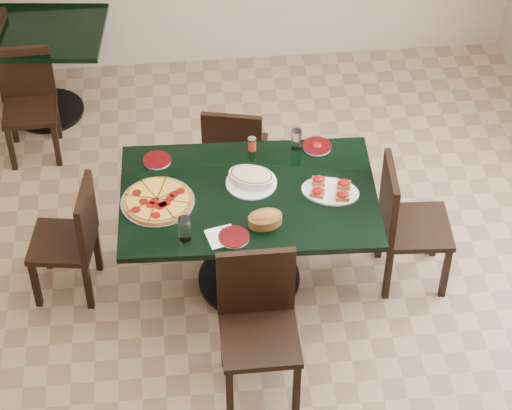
{
  "coord_description": "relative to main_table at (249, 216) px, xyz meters",
  "views": [
    {
      "loc": [
        -0.25,
        -4.1,
        4.74
      ],
      "look_at": [
        0.17,
        0.0,
        0.9
      ],
      "focal_mm": 70.0,
      "sensor_mm": 36.0,
      "label": 1
    }
  ],
  "objects": [
    {
      "name": "floor",
      "position": [
        -0.15,
        -0.26,
        -0.57
      ],
      "size": [
        5.5,
        5.5,
        0.0
      ],
      "primitive_type": "plane",
      "color": "#886F4F",
      "rests_on": "ground"
    },
    {
      "name": "bread_basket",
      "position": [
        0.07,
        -0.26,
        0.22
      ],
      "size": [
        0.22,
        0.17,
        0.09
      ],
      "rotation": [
        0.0,
        0.0,
        0.18
      ],
      "color": "brown",
      "rests_on": "main_table"
    },
    {
      "name": "napkin_setting",
      "position": [
        -0.18,
        -0.34,
        0.18
      ],
      "size": [
        0.19,
        0.19,
        0.01
      ],
      "rotation": [
        0.0,
        0.0,
        0.23
      ],
      "color": "white",
      "rests_on": "main_table"
    },
    {
      "name": "water_glass_b",
      "position": [
        -0.39,
        -0.34,
        0.26
      ],
      "size": [
        0.07,
        0.07,
        0.15
      ],
      "primitive_type": "cylinder",
      "color": "silver",
      "rests_on": "main_table"
    },
    {
      "name": "pepper_shaker",
      "position": [
        0.06,
        0.41,
        0.23
      ],
      "size": [
        0.05,
        0.05,
        0.09
      ],
      "color": "#AE3312",
      "rests_on": "main_table"
    },
    {
      "name": "chair_left",
      "position": [
        -1.07,
        0.05,
        -0.11
      ],
      "size": [
        0.44,
        0.44,
        0.83
      ],
      "rotation": [
        0.0,
        0.0,
        -1.72
      ],
      "color": "black",
      "rests_on": "floor"
    },
    {
      "name": "back_table",
      "position": [
        -1.37,
        1.91,
        -0.04
      ],
      "size": [
        1.07,
        0.83,
        0.75
      ],
      "rotation": [
        0.0,
        0.0,
        -0.11
      ],
      "color": "black",
      "rests_on": "floor"
    },
    {
      "name": "pepperoni_pizza",
      "position": [
        -0.54,
        -0.02,
        0.2
      ],
      "size": [
        0.44,
        0.44,
        0.04
      ],
      "rotation": [
        0.0,
        0.0,
        -0.29
      ],
      "color": "silver",
      "rests_on": "main_table"
    },
    {
      "name": "side_plate_near",
      "position": [
        -0.12,
        -0.36,
        0.19
      ],
      "size": [
        0.18,
        0.18,
        0.02
      ],
      "rotation": [
        0.0,
        0.0,
        -0.21
      ],
      "color": "silver",
      "rests_on": "main_table"
    },
    {
      "name": "side_plate_far_l",
      "position": [
        -0.53,
        0.36,
        0.19
      ],
      "size": [
        0.17,
        0.17,
        0.02
      ],
      "rotation": [
        0.0,
        0.0,
        -0.4
      ],
      "color": "silver",
      "rests_on": "main_table"
    },
    {
      "name": "bruschetta_platter",
      "position": [
        0.49,
        -0.03,
        0.21
      ],
      "size": [
        0.41,
        0.34,
        0.05
      ],
      "rotation": [
        0.0,
        0.0,
        -0.35
      ],
      "color": "silver",
      "rests_on": "main_table"
    },
    {
      "name": "back_chair_near",
      "position": [
        -1.43,
        1.51,
        -0.12
      ],
      "size": [
        0.39,
        0.39,
        0.81
      ],
      "rotation": [
        0.0,
        0.0,
        0.04
      ],
      "color": "black",
      "rests_on": "floor"
    },
    {
      "name": "water_glass_a",
      "position": [
        0.34,
        0.4,
        0.25
      ],
      "size": [
        0.06,
        0.06,
        0.14
      ],
      "primitive_type": "cylinder",
      "color": "silver",
      "rests_on": "main_table"
    },
    {
      "name": "lasagna_casserole",
      "position": [
        0.03,
        0.09,
        0.23
      ],
      "size": [
        0.32,
        0.31,
        0.09
      ],
      "rotation": [
        0.0,
        0.0,
        -0.38
      ],
      "color": "silver",
      "rests_on": "main_table"
    },
    {
      "name": "chair_far",
      "position": [
        -0.02,
        0.74,
        -0.1
      ],
      "size": [
        0.47,
        0.47,
        0.84
      ],
      "rotation": [
        0.0,
        0.0,
        2.91
      ],
      "color": "black",
      "rests_on": "floor"
    },
    {
      "name": "chair_near",
      "position": [
        -0.02,
        -0.77,
        -0.05
      ],
      "size": [
        0.43,
        0.43,
        0.93
      ],
      "rotation": [
        0.0,
        0.0,
        0.0
      ],
      "color": "black",
      "rests_on": "floor"
    },
    {
      "name": "main_table",
      "position": [
        0.0,
        0.0,
        0.0
      ],
      "size": [
        1.57,
        1.04,
        0.75
      ],
      "rotation": [
        0.0,
        0.0,
        -0.04
      ],
      "color": "black",
      "rests_on": "floor"
    },
    {
      "name": "chair_right",
      "position": [
        0.95,
        -0.06,
        -0.06
      ],
      "size": [
        0.45,
        0.45,
        0.9
      ],
      "rotation": [
        0.0,
        0.0,
        1.51
      ],
      "color": "black",
      "rests_on": "floor"
    },
    {
      "name": "side_plate_far_r",
      "position": [
        0.47,
        0.39,
        0.19
      ],
      "size": [
        0.18,
        0.18,
        0.03
      ],
      "rotation": [
        0.0,
        0.0,
        -0.14
      ],
      "color": "silver",
      "rests_on": "main_table"
    }
  ]
}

